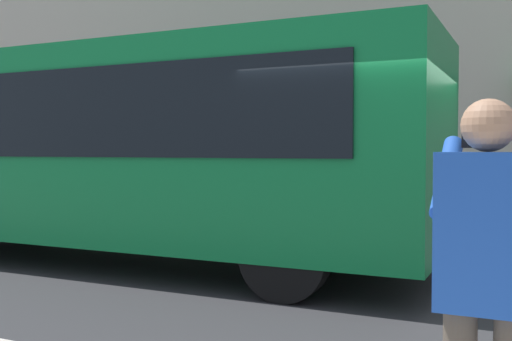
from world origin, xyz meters
name	(u,v)px	position (x,y,z in m)	size (l,w,h in m)	color
ground_plane	(376,290)	(0.00, 0.00, 0.00)	(60.00, 60.00, 0.00)	#2B2B2D
red_bus	(121,147)	(3.79, -0.15, 1.68)	(9.05, 2.54, 3.08)	#0F7238
pedestrian_photographer	(487,270)	(-1.50, 4.22, 1.14)	(0.53, 0.52, 1.70)	#4C4238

